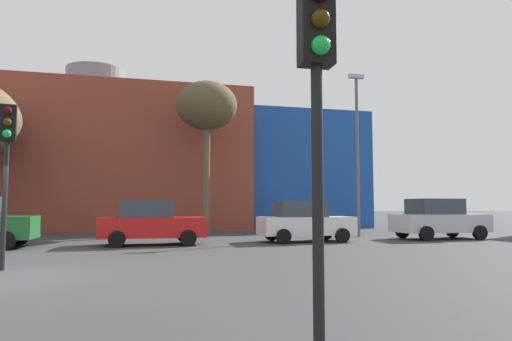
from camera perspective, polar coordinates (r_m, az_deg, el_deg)
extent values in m
plane|color=#38383A|center=(11.26, -28.49, -11.81)|extent=(200.00, 200.00, 0.00)
cube|color=brown|center=(33.28, -19.88, 0.99)|extent=(20.20, 11.46, 9.08)
cube|color=#19479E|center=(34.84, 4.32, -0.36)|extent=(8.54, 10.31, 8.03)
cylinder|color=slate|center=(34.23, -19.63, 10.27)|extent=(4.00, 4.00, 2.00)
cylinder|color=black|center=(19.80, -27.75, -7.45)|extent=(0.66, 0.23, 0.66)
cylinder|color=black|center=(17.96, -29.19, -7.76)|extent=(0.66, 0.23, 0.66)
cube|color=red|center=(18.29, -12.92, -7.00)|extent=(4.05, 1.74, 0.77)
cube|color=#333D47|center=(18.27, -13.64, -4.72)|extent=(2.03, 1.54, 0.68)
cylinder|color=black|center=(19.27, -9.08, -8.07)|extent=(0.62, 0.21, 0.62)
cylinder|color=black|center=(17.50, -8.56, -8.45)|extent=(0.62, 0.21, 0.62)
cylinder|color=black|center=(19.22, -16.91, -7.94)|extent=(0.62, 0.21, 0.62)
cylinder|color=black|center=(17.45, -17.20, -8.31)|extent=(0.62, 0.21, 0.62)
cube|color=white|center=(19.50, 6.33, -6.95)|extent=(3.98, 1.71, 0.76)
cube|color=#333D47|center=(19.40, 5.66, -4.87)|extent=(1.99, 1.52, 0.66)
cylinder|color=black|center=(20.80, 8.83, -7.81)|extent=(0.61, 0.21, 0.61)
cylinder|color=black|center=(19.21, 10.87, -8.07)|extent=(0.61, 0.21, 0.61)
cylinder|color=black|center=(19.95, 1.98, -8.01)|extent=(0.61, 0.21, 0.61)
cylinder|color=black|center=(18.29, 3.51, -8.33)|extent=(0.61, 0.21, 0.61)
cube|color=silver|center=(22.65, 22.23, -6.17)|extent=(4.27, 1.83, 0.81)
cube|color=#333D47|center=(22.48, 21.65, -4.26)|extent=(2.14, 1.63, 0.71)
cylinder|color=black|center=(24.24, 23.58, -6.96)|extent=(0.65, 0.22, 0.65)
cylinder|color=black|center=(22.78, 26.47, -7.05)|extent=(0.65, 0.22, 0.65)
cylinder|color=black|center=(22.67, 18.03, -7.31)|extent=(0.65, 0.22, 0.65)
cylinder|color=black|center=(21.11, 20.75, -7.47)|extent=(0.65, 0.22, 0.65)
cylinder|color=black|center=(4.67, 7.83, -4.91)|extent=(0.12, 0.12, 3.01)
cube|color=black|center=(5.05, 7.59, 17.87)|extent=(0.37, 0.25, 0.90)
sphere|color=#3C2905|center=(4.93, 8.15, 18.46)|extent=(0.20, 0.20, 0.20)
sphere|color=green|center=(4.82, 8.19, 15.39)|extent=(0.20, 0.20, 0.20)
cylinder|color=black|center=(12.44, -29.23, -3.86)|extent=(0.12, 0.12, 3.10)
cube|color=black|center=(12.60, -28.88, 5.27)|extent=(0.39, 0.29, 0.90)
sphere|color=#3C0605|center=(12.51, -28.90, 6.64)|extent=(0.20, 0.20, 0.20)
sphere|color=#3C2905|center=(12.46, -28.95, 5.38)|extent=(0.20, 0.20, 0.20)
sphere|color=green|center=(12.42, -29.00, 4.10)|extent=(0.20, 0.20, 0.20)
cylinder|color=brown|center=(24.88, -6.34, -0.88)|extent=(0.42, 0.42, 6.16)
ellipsoid|color=brown|center=(25.45, -6.26, 8.17)|extent=(3.39, 3.39, 2.71)
cylinder|color=#59595E|center=(23.41, 12.72, 1.71)|extent=(0.16, 0.16, 8.02)
cube|color=#B2B2B2|center=(24.20, 12.55, 11.55)|extent=(0.80, 0.24, 0.20)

